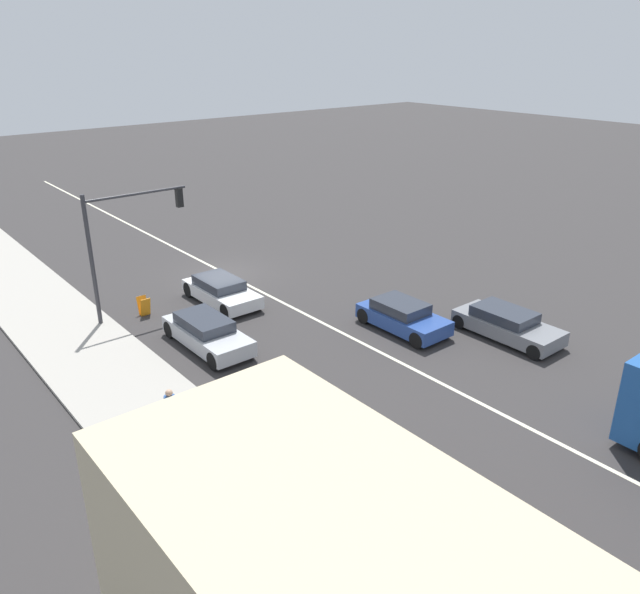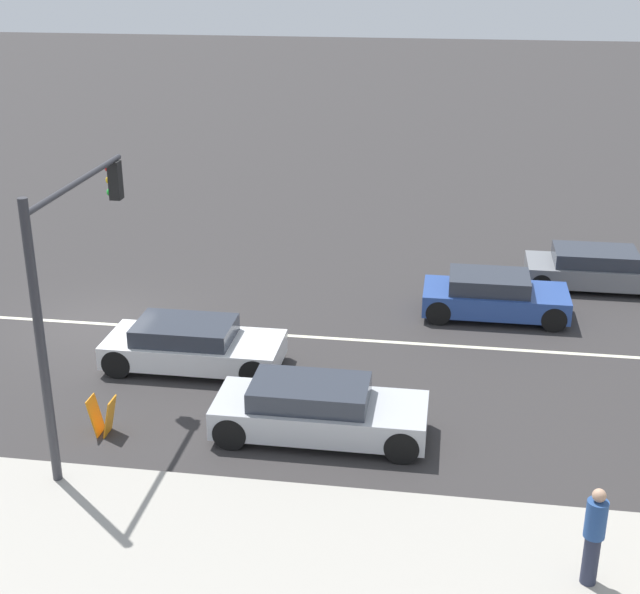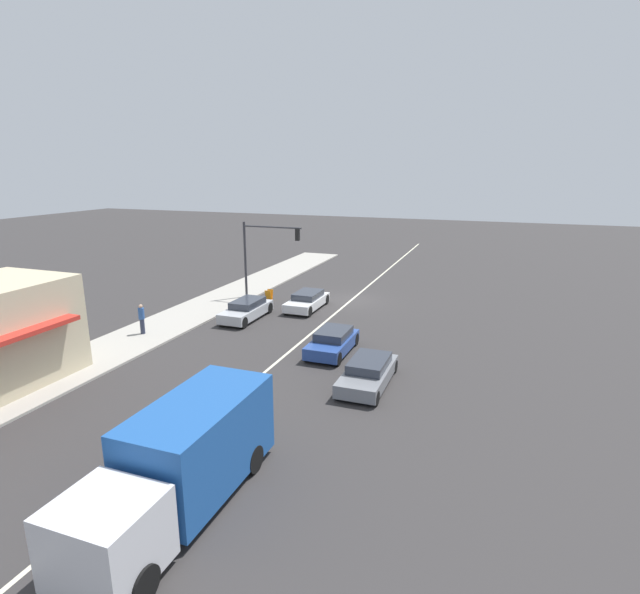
{
  "view_description": "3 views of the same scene",
  "coord_description": "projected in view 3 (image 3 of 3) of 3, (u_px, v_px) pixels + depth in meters",
  "views": [
    {
      "loc": [
        15.73,
        27.03,
        11.4
      ],
      "look_at": [
        1.0,
        9.09,
        1.82
      ],
      "focal_mm": 35.0,
      "sensor_mm": 36.0,
      "label": 1
    },
    {
      "loc": [
        21.3,
        9.4,
        9.76
      ],
      "look_at": [
        0.86,
        6.27,
        1.51
      ],
      "focal_mm": 50.0,
      "sensor_mm": 36.0,
      "label": 2
    },
    {
      "loc": [
        -10.21,
        34.25,
        9.52
      ],
      "look_at": [
        -0.02,
        6.73,
        1.89
      ],
      "focal_mm": 28.0,
      "sensor_mm": 36.0,
      "label": 3
    }
  ],
  "objects": [
    {
      "name": "coupe_blue",
      "position": [
        333.0,
        342.0,
        26.31
      ],
      "size": [
        1.85,
        3.98,
        1.24
      ],
      "color": "#284793",
      "rests_on": "ground"
    },
    {
      "name": "sidewalk_right",
      "position": [
        50.0,
        378.0,
        23.13
      ],
      "size": [
        4.0,
        73.0,
        0.12
      ],
      "primitive_type": "cube",
      "color": "#A8A399",
      "rests_on": "ground"
    },
    {
      "name": "sedan_silver",
      "position": [
        247.0,
        310.0,
        32.21
      ],
      "size": [
        1.76,
        4.47,
        1.24
      ],
      "color": "#B7BABF",
      "rests_on": "ground"
    },
    {
      "name": "lane_marking_center",
      "position": [
        351.0,
        300.0,
        36.91
      ],
      "size": [
        0.16,
        60.0,
        0.01
      ],
      "primitive_type": "cube",
      "color": "beige",
      "rests_on": "ground"
    },
    {
      "name": "traffic_signal_main",
      "position": [
        262.0,
        248.0,
        36.03
      ],
      "size": [
        4.59,
        0.34,
        5.6
      ],
      "color": "#333338",
      "rests_on": "sidewalk_right"
    },
    {
      "name": "warning_aframe_sign",
      "position": [
        269.0,
        295.0,
        36.57
      ],
      "size": [
        0.45,
        0.53,
        0.84
      ],
      "color": "orange",
      "rests_on": "ground"
    },
    {
      "name": "suv_grey",
      "position": [
        368.0,
        372.0,
        22.44
      ],
      "size": [
        1.86,
        4.43,
        1.18
      ],
      "color": "slate",
      "rests_on": "ground"
    },
    {
      "name": "delivery_truck",
      "position": [
        183.0,
        460.0,
        14.16
      ],
      "size": [
        2.44,
        7.5,
        2.87
      ],
      "color": "silver",
      "rests_on": "ground"
    },
    {
      "name": "ground_plane",
      "position": [
        225.0,
        405.0,
        20.57
      ],
      "size": [
        160.0,
        160.0,
        0.0
      ],
      "primitive_type": "plane",
      "color": "#333030"
    },
    {
      "name": "pedestrian",
      "position": [
        142.0,
        318.0,
        28.88
      ],
      "size": [
        0.34,
        0.34,
        1.77
      ],
      "color": "#282D42",
      "rests_on": "sidewalk_right"
    },
    {
      "name": "van_white",
      "position": [
        307.0,
        301.0,
        34.5
      ],
      "size": [
        1.85,
        4.32,
        1.18
      ],
      "color": "silver",
      "rests_on": "ground"
    }
  ]
}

